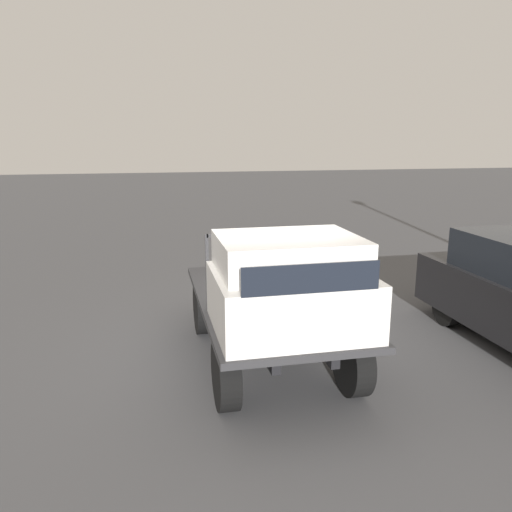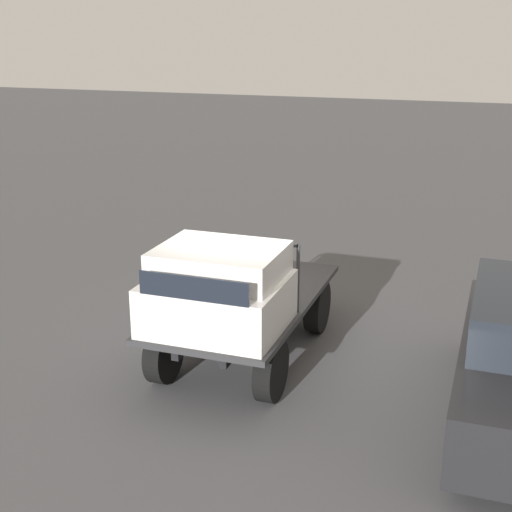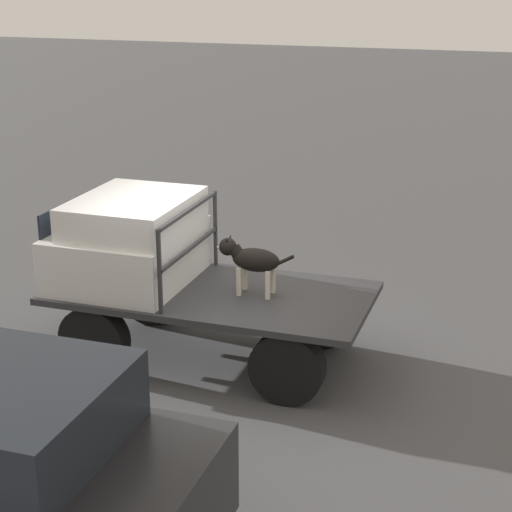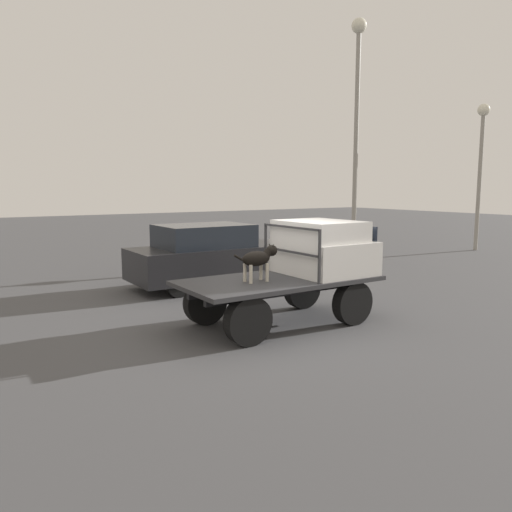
{
  "view_description": "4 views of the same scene",
  "coord_description": "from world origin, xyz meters",
  "views": [
    {
      "loc": [
        6.35,
        -1.55,
        3.04
      ],
      "look_at": [
        -0.55,
        -0.04,
        1.37
      ],
      "focal_mm": 35.0,
      "sensor_mm": 36.0,
      "label": 1
    },
    {
      "loc": [
        9.12,
        3.37,
        4.67
      ],
      "look_at": [
        -0.55,
        -0.04,
        1.37
      ],
      "focal_mm": 50.0,
      "sensor_mm": 36.0,
      "label": 2
    },
    {
      "loc": [
        -3.51,
        8.85,
        4.6
      ],
      "look_at": [
        -0.55,
        -0.04,
        1.37
      ],
      "focal_mm": 60.0,
      "sensor_mm": 36.0,
      "label": 3
    },
    {
      "loc": [
        -5.43,
        -7.57,
        2.62
      ],
      "look_at": [
        -0.55,
        -0.04,
        1.37
      ],
      "focal_mm": 35.0,
      "sensor_mm": 36.0,
      "label": 4
    }
  ],
  "objects": [
    {
      "name": "ground_plane",
      "position": [
        0.0,
        0.0,
        0.0
      ],
      "size": [
        80.0,
        80.0,
        0.0
      ],
      "primitive_type": "plane",
      "color": "#474749"
    },
    {
      "name": "flatbed_truck",
      "position": [
        0.0,
        0.0,
        0.63
      ],
      "size": [
        3.8,
        1.86,
        0.89
      ],
      "color": "black",
      "rests_on": "ground"
    },
    {
      "name": "truck_cab",
      "position": [
        1.06,
        0.0,
        1.39
      ],
      "size": [
        1.51,
        1.74,
        1.06
      ],
      "color": "silver",
      "rests_on": "flatbed_truck"
    },
    {
      "name": "truck_headboard",
      "position": [
        0.27,
        0.0,
        1.53
      ],
      "size": [
        0.04,
        1.74,
        0.98
      ],
      "color": "#2D2D30",
      "rests_on": "flatbed_truck"
    },
    {
      "name": "dog",
      "position": [
        -0.47,
        -0.04,
        1.33
      ],
      "size": [
        0.96,
        0.28,
        0.69
      ],
      "rotation": [
        0.0,
        0.0,
        -0.3
      ],
      "color": "beige",
      "rests_on": "flatbed_truck"
    }
  ]
}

